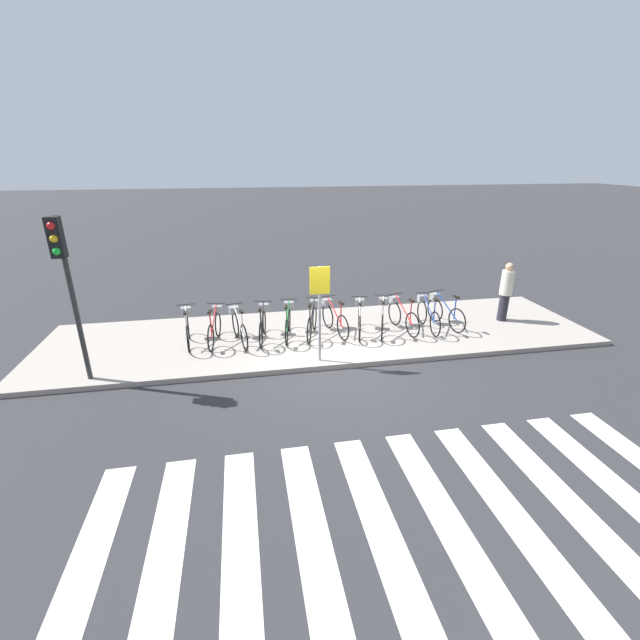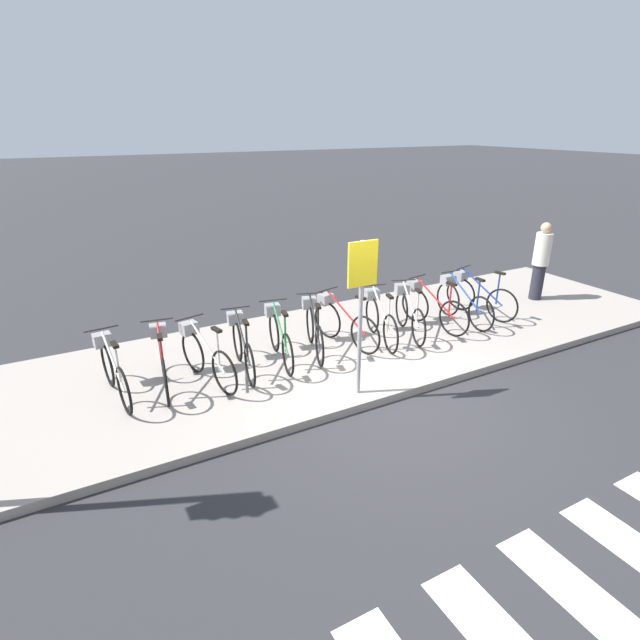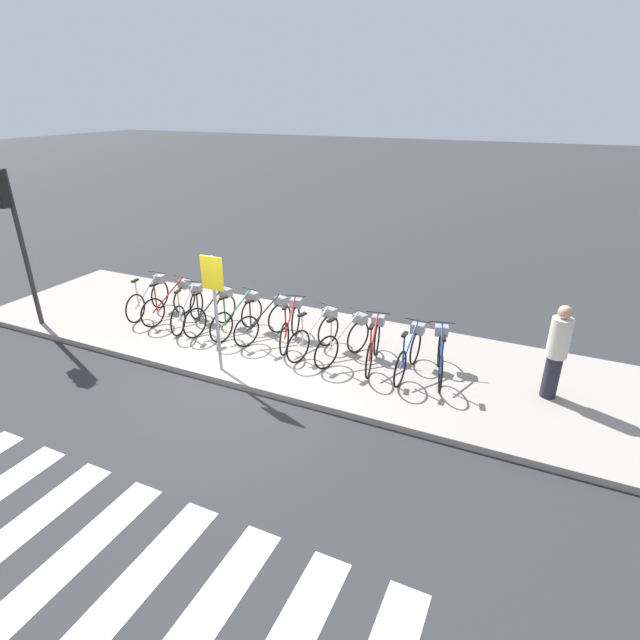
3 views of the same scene
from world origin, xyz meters
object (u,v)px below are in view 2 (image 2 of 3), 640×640
parked_bicycle_0 (113,368)px  sign_post (361,293)px  parked_bicycle_4 (279,335)px  parked_bicycle_9 (430,305)px  parked_bicycle_8 (408,311)px  parked_bicycle_10 (461,300)px  parked_bicycle_3 (242,344)px  parked_bicycle_11 (477,294)px  parked_bicycle_2 (204,354)px  parked_bicycle_1 (162,359)px  pedestrian (541,260)px  parked_bicycle_6 (342,320)px  parked_bicycle_5 (314,327)px  parked_bicycle_7 (379,317)px

parked_bicycle_0 → sign_post: bearing=-27.0°
parked_bicycle_4 → parked_bicycle_0: bearing=179.2°
parked_bicycle_9 → sign_post: bearing=-149.9°
parked_bicycle_8 → parked_bicycle_9: same height
parked_bicycle_10 → sign_post: size_ratio=0.72×
parked_bicycle_3 → parked_bicycle_8: (3.15, -0.07, 0.00)m
parked_bicycle_3 → parked_bicycle_11: 4.94m
parked_bicycle_9 → sign_post: (-2.50, -1.45, 1.07)m
parked_bicycle_0 → parked_bicycle_3: (1.85, -0.09, 0.00)m
parked_bicycle_2 → parked_bicycle_9: same height
parked_bicycle_4 → parked_bicycle_8: 2.50m
parked_bicycle_0 → parked_bicycle_2: same height
parked_bicycle_9 → parked_bicycle_10: 0.71m
parked_bicycle_3 → parked_bicycle_4: bearing=4.5°
parked_bicycle_2 → parked_bicycle_3: bearing=6.0°
parked_bicycle_1 → sign_post: (2.38, -1.53, 1.07)m
parked_bicycle_0 → parked_bicycle_8: same height
parked_bicycle_10 → pedestrian: size_ratio=0.95×
parked_bicycle_6 → parked_bicycle_9: 1.84m
parked_bicycle_2 → sign_post: bearing=-38.0°
parked_bicycle_0 → parked_bicycle_5: bearing=-0.1°
parked_bicycle_6 → pedestrian: bearing=0.1°
parked_bicycle_1 → parked_bicycle_7: bearing=-1.8°
parked_bicycle_7 → parked_bicycle_10: same height
parked_bicycle_2 → parked_bicycle_4: bearing=5.3°
pedestrian → parked_bicycle_0: bearing=-179.8°
parked_bicycle_10 → pedestrian: 2.43m
pedestrian → parked_bicycle_8: bearing=-176.9°
parked_bicycle_3 → parked_bicycle_6: bearing=3.4°
parked_bicycle_11 → parked_bicycle_0: bearing=179.7°
parked_bicycle_0 → parked_bicycle_4: bearing=-0.8°
parked_bicycle_3 → parked_bicycle_1: bearing=177.3°
parked_bicycle_11 → pedestrian: size_ratio=0.93×
parked_bicycle_4 → parked_bicycle_9: same height
parked_bicycle_0 → parked_bicycle_7: size_ratio=1.02×
parked_bicycle_4 → parked_bicycle_6: same height
parked_bicycle_4 → parked_bicycle_11: same height
parked_bicycle_1 → parked_bicycle_6: size_ratio=1.01×
parked_bicycle_0 → parked_bicycle_9: (5.55, -0.11, 0.00)m
parked_bicycle_6 → parked_bicycle_4: bearing=-177.2°
parked_bicycle_9 → sign_post: 3.08m
parked_bicycle_1 → parked_bicycle_9: size_ratio=1.00×
parked_bicycle_4 → parked_bicycle_5: (0.64, 0.03, 0.00)m
parked_bicycle_10 → pedestrian: pedestrian is taller
parked_bicycle_2 → pedestrian: size_ratio=0.93×
parked_bicycle_1 → parked_bicycle_6: 3.04m
parked_bicycle_0 → parked_bicycle_1: same height
parked_bicycle_8 → parked_bicycle_6: bearing=172.0°
parked_bicycle_11 → parked_bicycle_1: bearing=179.9°
parked_bicycle_1 → parked_bicycle_11: bearing=-0.1°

